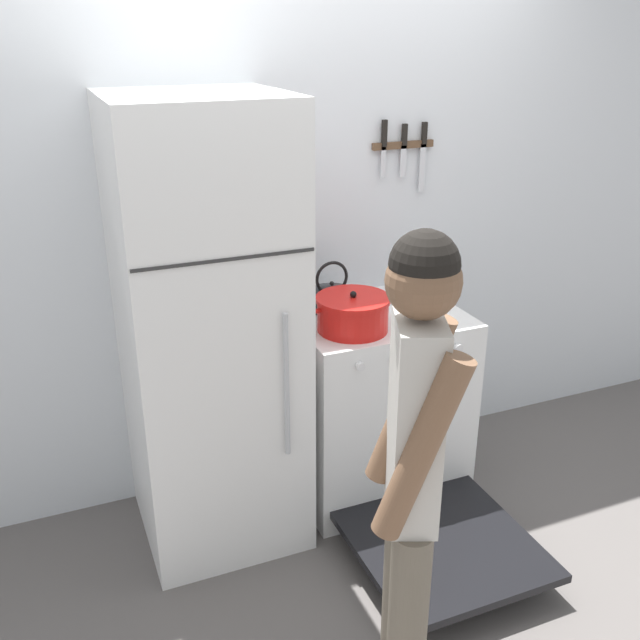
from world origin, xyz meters
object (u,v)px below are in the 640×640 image
(refrigerator, at_px, (209,333))
(tea_kettle, at_px, (332,296))
(dutch_oven_pot, at_px, (353,313))
(person, at_px, (412,476))
(utensil_jar, at_px, (400,283))
(stove_range, at_px, (376,405))

(refrigerator, distance_m, tea_kettle, 0.62)
(dutch_oven_pot, height_order, person, person)
(tea_kettle, relative_size, utensil_jar, 0.92)
(tea_kettle, bearing_deg, stove_range, -45.81)
(utensil_jar, bearing_deg, refrigerator, -170.99)
(person, bearing_deg, dutch_oven_pot, 5.74)
(utensil_jar, distance_m, person, 1.49)
(stove_range, xyz_separation_m, dutch_oven_pot, (-0.17, -0.09, 0.52))
(utensil_jar, xyz_separation_m, person, (-0.68, -1.33, -0.04))
(dutch_oven_pot, relative_size, person, 0.22)
(tea_kettle, distance_m, utensil_jar, 0.35)
(refrigerator, distance_m, person, 1.21)
(refrigerator, bearing_deg, person, -76.96)
(refrigerator, xyz_separation_m, person, (0.27, -1.17, 0.00))
(stove_range, relative_size, tea_kettle, 5.23)
(refrigerator, xyz_separation_m, stove_range, (0.76, -0.02, -0.49))
(tea_kettle, distance_m, person, 1.36)
(refrigerator, xyz_separation_m, dutch_oven_pot, (0.59, -0.10, 0.03))
(tea_kettle, bearing_deg, person, -104.14)
(dutch_oven_pot, bearing_deg, tea_kettle, 86.87)
(stove_range, xyz_separation_m, tea_kettle, (-0.16, 0.16, 0.51))
(dutch_oven_pot, bearing_deg, person, -106.58)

